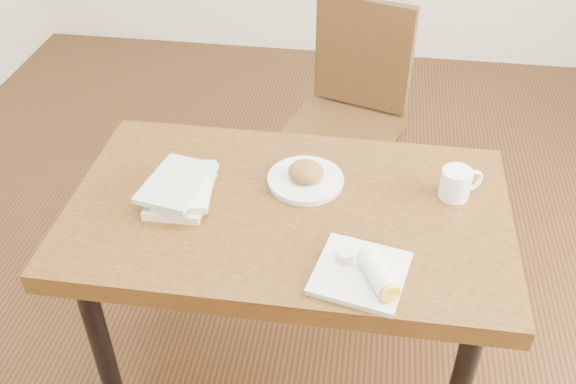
# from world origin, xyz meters

# --- Properties ---
(ground) EXTENTS (4.00, 5.00, 0.01)m
(ground) POSITION_xyz_m (0.00, 0.00, -0.01)
(ground) COLOR #472814
(ground) RESTS_ON ground
(table) EXTENTS (1.22, 0.73, 0.75)m
(table) POSITION_xyz_m (0.00, 0.00, 0.66)
(table) COLOR brown
(table) RESTS_ON ground
(chair_far) EXTENTS (0.53, 0.53, 0.95)m
(chair_far) POSITION_xyz_m (0.12, 0.91, 0.55)
(chair_far) COLOR #442F13
(chair_far) RESTS_ON ground
(plate_scone) EXTENTS (0.22, 0.22, 0.07)m
(plate_scone) POSITION_xyz_m (0.04, 0.11, 0.77)
(plate_scone) COLOR white
(plate_scone) RESTS_ON table
(coffee_mug) EXTENTS (0.12, 0.09, 0.09)m
(coffee_mug) POSITION_xyz_m (0.46, 0.12, 0.80)
(coffee_mug) COLOR white
(coffee_mug) RESTS_ON table
(plate_burrito) EXTENTS (0.26, 0.26, 0.07)m
(plate_burrito) POSITION_xyz_m (0.23, -0.25, 0.77)
(plate_burrito) COLOR white
(plate_burrito) RESTS_ON table
(book_stack) EXTENTS (0.20, 0.26, 0.06)m
(book_stack) POSITION_xyz_m (-0.30, -0.00, 0.78)
(book_stack) COLOR white
(book_stack) RESTS_ON table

